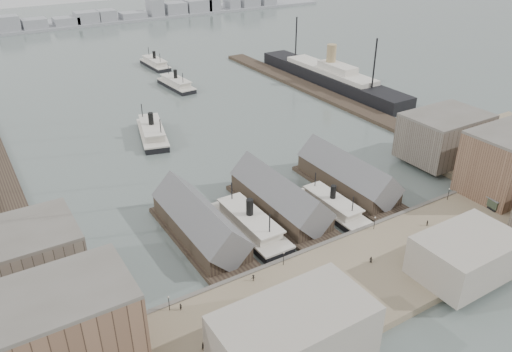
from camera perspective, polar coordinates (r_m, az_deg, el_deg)
ground at (r=137.52m, az=6.65°, el=-7.18°), size 900.00×900.00×0.00m
quay at (r=125.23m, az=12.37°, el=-11.15°), size 180.00×30.00×2.00m
seawall at (r=133.63m, az=8.05°, el=-7.84°), size 180.00×1.20×2.30m
east_wharf at (r=244.73m, az=8.26°, el=9.00°), size 10.00×180.00×1.60m
ferry_shed_west at (r=135.41m, az=-6.47°, el=-5.41°), size 14.00×42.00×12.60m
ferry_shed_center at (r=146.37m, az=2.71°, el=-2.51°), size 14.00×42.00×12.60m
ferry_shed_east at (r=160.82m, az=10.39°, el=-0.01°), size 14.00×42.00×12.60m
warehouse_west_front at (r=100.70m, az=-22.85°, el=-16.95°), size 32.00×18.00×18.00m
warehouse_west_back at (r=125.71m, az=-25.35°, el=-8.81°), size 26.00×20.00×14.00m
warehouse_east_front at (r=170.91m, az=27.25°, el=1.48°), size 30.00×18.00×19.00m
warehouse_east_back at (r=186.57m, az=20.68°, el=4.25°), size 28.00×20.00×15.00m
street_bldg_center at (r=128.93m, az=22.90°, el=-8.37°), size 24.00×16.00×10.00m
street_bldg_west at (r=98.73m, az=4.35°, el=-17.77°), size 30.00×16.00×12.00m
lamp_post_far_w at (r=111.99m, az=-9.95°, el=-13.86°), size 0.44×0.44×3.92m
lamp_post_near_w at (r=122.81m, az=3.18°, el=-9.12°), size 0.44×0.44×3.92m
lamp_post_near_e at (r=139.37m, az=13.42°, el=-4.98°), size 0.44×0.44×3.92m
lamp_post_far_e at (r=159.89m, az=21.18°, el=-1.70°), size 0.44×0.44×3.92m
far_shore at (r=433.26m, az=-22.85°, el=15.81°), size 500.00×40.00×15.72m
ferry_docked_west at (r=138.14m, az=-0.71°, el=-5.50°), size 9.22×30.73×10.98m
ferry_docked_east at (r=148.82m, az=8.68°, el=-3.36°), size 7.89×26.30×9.39m
ferry_open_near at (r=200.51m, az=-11.77°, el=4.96°), size 16.91×32.58×11.15m
ferry_open_mid at (r=259.82m, az=-9.12°, el=10.40°), size 10.15×28.23×9.91m
ferry_open_far at (r=300.00m, az=-11.47°, el=12.53°), size 9.06×27.39×9.69m
ocean_steamer at (r=264.00m, az=8.47°, el=11.21°), size 14.15×103.37×20.67m
tram at (r=162.14m, az=24.85°, el=-2.43°), size 3.80×10.05×3.49m
horse_cart_left at (r=109.72m, az=-1.51°, el=-15.76°), size 4.29×4.11×1.51m
horse_cart_center at (r=118.80m, az=10.16°, el=-12.27°), size 4.89×2.18×1.44m
horse_cart_right at (r=134.22m, az=20.47°, el=-8.55°), size 4.65×2.01×1.43m
pedestrian_0 at (r=112.91m, az=-8.60°, el=-14.57°), size 0.75×0.63×1.75m
pedestrian_1 at (r=104.42m, az=-6.02°, el=-18.73°), size 1.05×1.02×1.70m
pedestrian_2 at (r=119.19m, az=-0.31°, el=-11.55°), size 1.18×0.85×1.65m
pedestrian_3 at (r=116.82m, az=11.17°, el=-13.13°), size 0.90×1.06×1.71m
pedestrian_4 at (r=127.84m, az=13.00°, el=-9.29°), size 0.84×0.95×1.64m
pedestrian_5 at (r=131.65m, az=17.90°, el=-8.80°), size 0.75×0.77×1.70m
pedestrian_6 at (r=145.98m, az=18.96°, el=-5.10°), size 0.95×0.87×1.59m
pedestrian_7 at (r=144.59m, az=24.31°, el=-6.49°), size 1.28×1.25×1.76m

